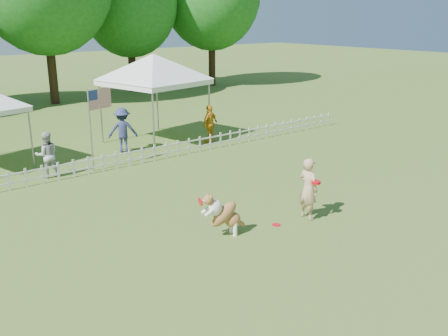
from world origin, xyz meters
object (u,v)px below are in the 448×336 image
Objects in this scene: handler at (308,189)px; flag_pole at (91,131)px; spectator_a at (47,155)px; canopy_tent_right at (155,100)px; frisbee_on_turf at (276,225)px; dog at (224,214)px; spectator_c at (210,124)px; spectator_b at (123,130)px.

flag_pole is (-2.51, 7.20, 0.56)m from handler.
handler is 0.59× the size of flag_pole.
canopy_tent_right is at bearing -147.70° from spectator_a.
canopy_tent_right is (1.27, 9.37, 0.93)m from handler.
frisbee_on_turf is at bearing 81.76° from handler.
dog is 5.51× the size of frisbee_on_turf.
canopy_tent_right is (2.19, 9.19, 1.72)m from frisbee_on_turf.
spectator_c is at bearing 65.77° from dog.
dog is at bearing 167.54° from frisbee_on_turf.
spectator_a is (-2.98, 7.34, 0.73)m from frisbee_on_turf.
spectator_c reaches higher than spectator_a.
handler is at bearing 53.25° from spectator_c.
spectator_c is at bearing -10.96° from flag_pole.
frisbee_on_turf is at bearing 124.66° from spectator_a.
spectator_c is (5.20, 7.36, 0.21)m from dog.
handler is at bearing 119.91° from spectator_b.
frisbee_on_turf is at bearing 113.86° from spectator_b.
spectator_c is at bearing -55.22° from canopy_tent_right.
spectator_c is (1.60, -1.52, -0.95)m from canopy_tent_right.
dog is 0.73× the size of spectator_c.
spectator_a is at bearing 113.58° from dog.
spectator_c reaches higher than frisbee_on_turf.
canopy_tent_right is 4.37m from flag_pole.
flag_pole reaches higher than spectator_a.
canopy_tent_right is at bearing -135.45° from spectator_b.
flag_pole is (-3.78, -2.17, -0.36)m from canopy_tent_right.
canopy_tent_right is 2.34× the size of spectator_a.
spectator_a reaches higher than dog.
spectator_c is (5.38, 0.64, -0.59)m from flag_pole.
spectator_b is (-1.82, -0.60, -0.89)m from canopy_tent_right.
flag_pole reaches higher than handler.
flag_pole reaches higher than spectator_b.
spectator_b is (3.34, 1.25, 0.11)m from spectator_a.
spectator_b is at bearing 88.91° from dog.
handler is 8.47m from spectator_a.
dog is at bearing -106.25° from flag_pole.
frisbee_on_turf is 8.64m from spectator_b.
handler is 7.87× the size of frisbee_on_turf.
flag_pole is at bearing 102.54° from dog.
spectator_b is at bearing 87.57° from frisbee_on_turf.
handler is at bearing -10.88° from frisbee_on_turf.
dog is 0.41× the size of flag_pole.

